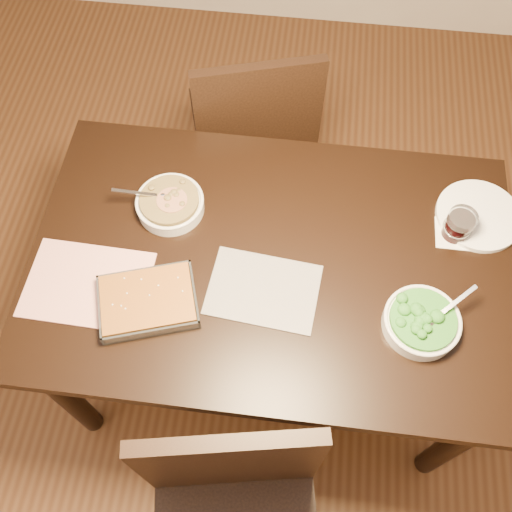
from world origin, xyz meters
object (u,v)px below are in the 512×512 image
Objects in this scene: stew_bowl at (170,203)px; dinner_plate at (478,215)px; broccoli_bowl at (422,322)px; baking_dish at (148,301)px; table at (271,274)px; wine_tumbler at (459,225)px; chair_far at (253,128)px.

stew_bowl reaches higher than dinner_plate.
broccoli_bowl reaches higher than dinner_plate.
stew_bowl is at bearing -174.93° from dinner_plate.
baking_dish is at bearing -89.72° from stew_bowl.
stew_bowl is at bearing 158.39° from broccoli_bowl.
wine_tumbler is at bearing 15.97° from table.
stew_bowl is 2.43× the size of wine_tumbler.
dinner_plate is at bearing 20.10° from table.
baking_dish is 3.31× the size of wine_tumbler.
stew_bowl is 0.63m from chair_far.
baking_dish is at bearing -158.43° from wine_tumbler.
chair_far is at bearing 141.33° from wine_tumbler.
dinner_plate is (0.92, 0.40, -0.01)m from baking_dish.
baking_dish is at bearing -150.14° from table.
stew_bowl is 0.85m from wine_tumbler.
broccoli_bowl is at bearing 106.95° from chair_far.
baking_dish is 1.01m from dinner_plate.
stew_bowl is 1.10× the size of broccoli_bowl.
broccoli_bowl is 0.74m from baking_dish.
baking_dish is (-0.32, -0.18, 0.12)m from table.
dinner_plate is (0.18, 0.38, -0.02)m from broccoli_bowl.
chair_far is (-0.14, 0.68, -0.13)m from table.
chair_far is at bearing 71.49° from stew_bowl.
wine_tumbler is (0.85, 0.33, 0.03)m from baking_dish.
broccoli_bowl is (0.74, -0.29, 0.00)m from stew_bowl.
chair_far is at bearing 101.56° from table.
dinner_plate is at bearing 131.20° from chair_far.
stew_bowl is at bearing 54.79° from chair_far.
stew_bowl is 0.24× the size of chair_far.
chair_far reaches higher than broccoli_bowl.
baking_dish is 0.33× the size of chair_far.
baking_dish is at bearing -177.81° from broccoli_bowl.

